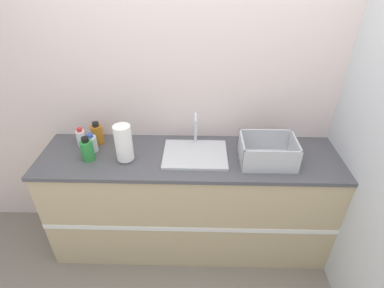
{
  "coord_description": "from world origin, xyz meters",
  "views": [
    {
      "loc": [
        0.06,
        -1.53,
        2.21
      ],
      "look_at": [
        0.01,
        0.25,
        1.05
      ],
      "focal_mm": 28.0,
      "sensor_mm": 36.0,
      "label": 1
    }
  ],
  "objects_px": {
    "paper_towel_roll": "(124,143)",
    "bottle_white_spray": "(81,138)",
    "dish_rack": "(267,153)",
    "bottle_green": "(87,150)",
    "sink": "(195,153)",
    "bottle_amber": "(97,134)",
    "bottle_clear": "(91,143)"
  },
  "relations": [
    {
      "from": "dish_rack",
      "to": "sink",
      "type": "bearing_deg",
      "value": 173.21
    },
    {
      "from": "bottle_clear",
      "to": "bottle_green",
      "type": "relative_size",
      "value": 0.79
    },
    {
      "from": "bottle_white_spray",
      "to": "bottle_amber",
      "type": "bearing_deg",
      "value": 22.91
    },
    {
      "from": "paper_towel_roll",
      "to": "dish_rack",
      "type": "xyz_separation_m",
      "value": [
        1.01,
        0.01,
        -0.08
      ]
    },
    {
      "from": "sink",
      "to": "dish_rack",
      "type": "bearing_deg",
      "value": -6.79
    },
    {
      "from": "sink",
      "to": "paper_towel_roll",
      "type": "relative_size",
      "value": 1.68
    },
    {
      "from": "sink",
      "to": "paper_towel_roll",
      "type": "xyz_separation_m",
      "value": [
        -0.5,
        -0.07,
        0.12
      ]
    },
    {
      "from": "bottle_clear",
      "to": "bottle_green",
      "type": "distance_m",
      "value": 0.11
    },
    {
      "from": "bottle_clear",
      "to": "bottle_white_spray",
      "type": "height_order",
      "value": "bottle_white_spray"
    },
    {
      "from": "bottle_green",
      "to": "dish_rack",
      "type": "bearing_deg",
      "value": 0.4
    },
    {
      "from": "sink",
      "to": "bottle_clear",
      "type": "height_order",
      "value": "sink"
    },
    {
      "from": "sink",
      "to": "dish_rack",
      "type": "distance_m",
      "value": 0.52
    },
    {
      "from": "sink",
      "to": "bottle_amber",
      "type": "bearing_deg",
      "value": 168.76
    },
    {
      "from": "bottle_amber",
      "to": "bottle_green",
      "type": "bearing_deg",
      "value": -91.91
    },
    {
      "from": "sink",
      "to": "dish_rack",
      "type": "xyz_separation_m",
      "value": [
        0.51,
        -0.06,
        0.05
      ]
    },
    {
      "from": "sink",
      "to": "bottle_amber",
      "type": "xyz_separation_m",
      "value": [
        -0.76,
        0.15,
        0.06
      ]
    },
    {
      "from": "bottle_clear",
      "to": "bottle_green",
      "type": "bearing_deg",
      "value": -86.11
    },
    {
      "from": "paper_towel_roll",
      "to": "bottle_green",
      "type": "relative_size",
      "value": 1.52
    },
    {
      "from": "bottle_clear",
      "to": "bottle_amber",
      "type": "xyz_separation_m",
      "value": [
        0.01,
        0.11,
        0.02
      ]
    },
    {
      "from": "dish_rack",
      "to": "bottle_green",
      "type": "height_order",
      "value": "bottle_green"
    },
    {
      "from": "bottle_amber",
      "to": "paper_towel_roll",
      "type": "bearing_deg",
      "value": -40.32
    },
    {
      "from": "bottle_clear",
      "to": "bottle_white_spray",
      "type": "xyz_separation_m",
      "value": [
        -0.1,
        0.07,
        0.01
      ]
    },
    {
      "from": "paper_towel_roll",
      "to": "dish_rack",
      "type": "height_order",
      "value": "paper_towel_roll"
    },
    {
      "from": "bottle_white_spray",
      "to": "bottle_amber",
      "type": "relative_size",
      "value": 0.86
    },
    {
      "from": "dish_rack",
      "to": "bottle_green",
      "type": "distance_m",
      "value": 1.28
    },
    {
      "from": "sink",
      "to": "bottle_green",
      "type": "distance_m",
      "value": 0.78
    },
    {
      "from": "paper_towel_roll",
      "to": "bottle_white_spray",
      "type": "bearing_deg",
      "value": 154.91
    },
    {
      "from": "dish_rack",
      "to": "bottle_amber",
      "type": "bearing_deg",
      "value": 170.54
    },
    {
      "from": "paper_towel_roll",
      "to": "bottle_amber",
      "type": "relative_size",
      "value": 1.53
    },
    {
      "from": "dish_rack",
      "to": "bottle_amber",
      "type": "height_order",
      "value": "bottle_amber"
    },
    {
      "from": "bottle_amber",
      "to": "bottle_green",
      "type": "height_order",
      "value": "bottle_green"
    },
    {
      "from": "paper_towel_roll",
      "to": "bottle_white_spray",
      "type": "distance_m",
      "value": 0.42
    }
  ]
}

